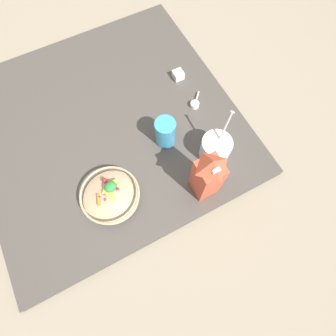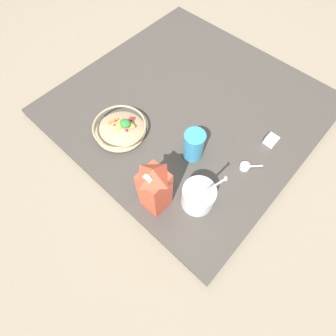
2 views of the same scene
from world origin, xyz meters
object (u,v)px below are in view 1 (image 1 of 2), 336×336
at_px(milk_carton, 208,176).
at_px(yogurt_tub, 216,148).
at_px(spice_jar, 178,75).
at_px(fruit_bowl, 110,195).
at_px(drinking_cup, 165,132).

bearing_deg(milk_carton, yogurt_tub, 43.14).
bearing_deg(yogurt_tub, spice_jar, 82.04).
xyz_separation_m(yogurt_tub, spice_jar, (0.06, 0.43, -0.04)).
relative_size(fruit_bowl, milk_carton, 0.86).
bearing_deg(spice_jar, yogurt_tub, -97.96).
bearing_deg(spice_jar, fruit_bowl, -142.35).
xyz_separation_m(yogurt_tub, drinking_cup, (-0.15, 0.16, 0.01)).
bearing_deg(milk_carton, spice_jar, 71.91).
bearing_deg(drinking_cup, spice_jar, 52.32).
relative_size(drinking_cup, spice_jar, 2.94).
relative_size(milk_carton, drinking_cup, 1.94).
xyz_separation_m(milk_carton, drinking_cup, (-0.04, 0.26, -0.06)).
bearing_deg(yogurt_tub, milk_carton, -136.86).
xyz_separation_m(fruit_bowl, drinking_cup, (0.31, 0.13, 0.04)).
bearing_deg(spice_jar, drinking_cup, -127.68).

